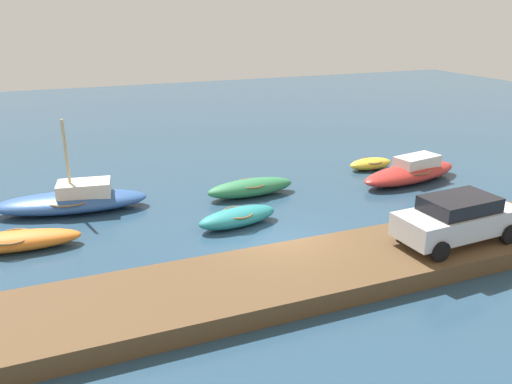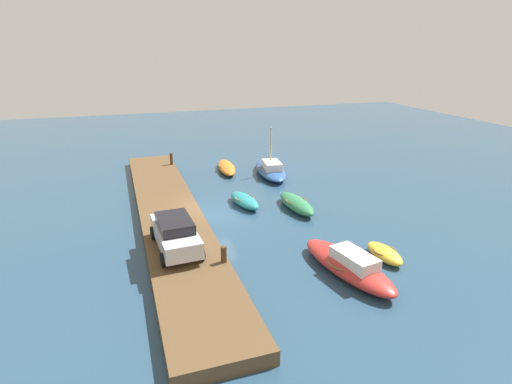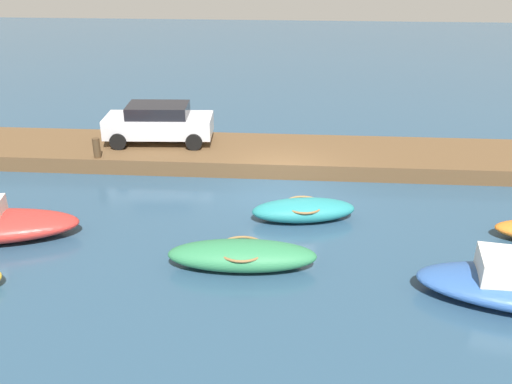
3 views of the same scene
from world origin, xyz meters
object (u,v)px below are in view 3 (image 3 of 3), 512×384
(rowboat_teal, at_px, (303,210))
(parked_car, at_px, (159,123))
(rowboat_green, at_px, (242,255))
(mooring_post_mid_west, at_px, (97,148))

(rowboat_teal, height_order, parked_car, parked_car)
(rowboat_teal, height_order, rowboat_green, rowboat_green)
(rowboat_teal, relative_size, parked_car, 0.79)
(mooring_post_mid_west, xyz_separation_m, parked_car, (-1.94, -1.81, 0.44))
(rowboat_teal, bearing_deg, mooring_post_mid_west, -32.63)
(rowboat_green, distance_m, mooring_post_mid_west, 8.61)
(rowboat_green, bearing_deg, rowboat_teal, -122.04)
(mooring_post_mid_west, bearing_deg, parked_car, -136.96)
(parked_car, bearing_deg, rowboat_green, 113.69)
(rowboat_teal, xyz_separation_m, rowboat_green, (1.64, 2.86, 0.03))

